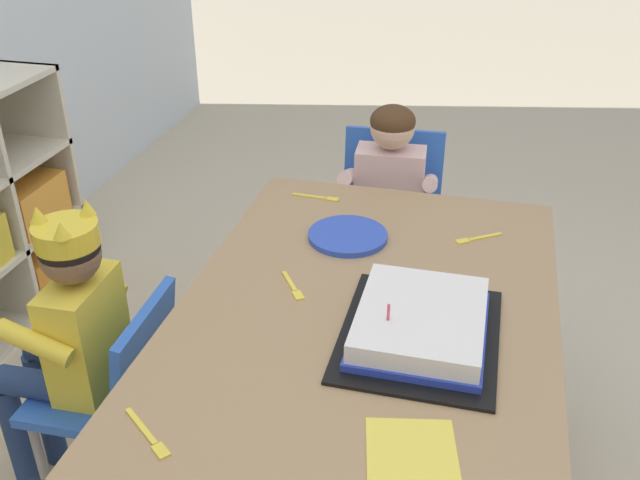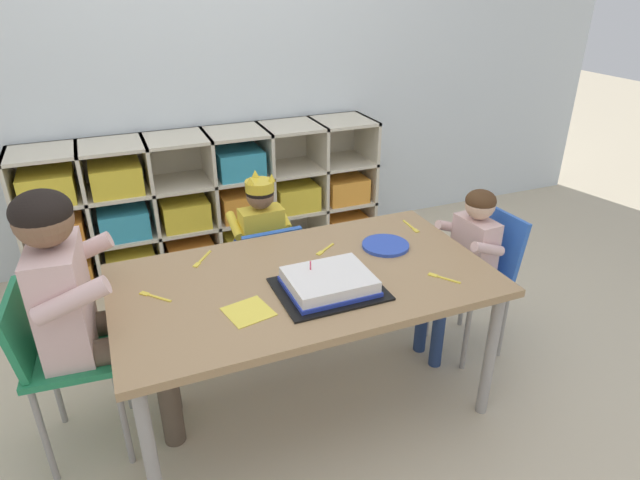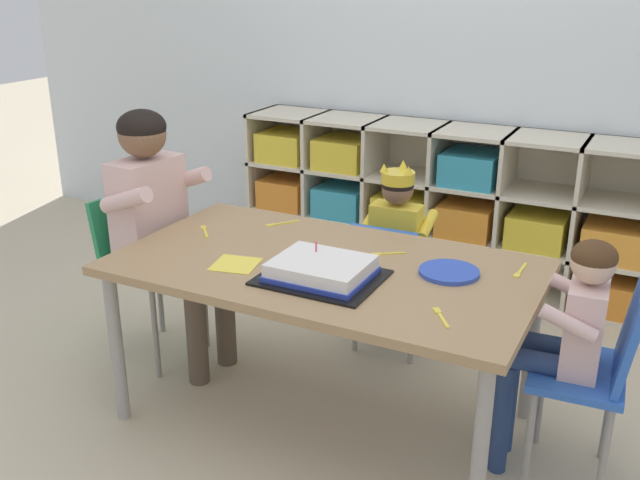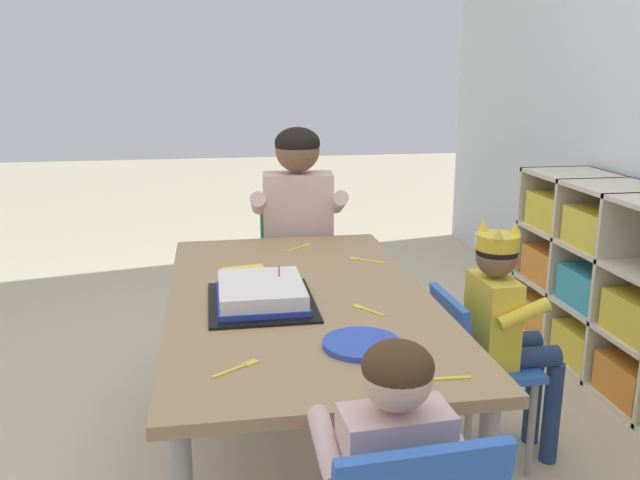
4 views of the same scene
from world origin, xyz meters
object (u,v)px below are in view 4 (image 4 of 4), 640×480
at_px(fork_by_napkin, 366,309).
at_px(paper_plate_stack, 362,344).
at_px(fork_near_child_seat, 239,368).
at_px(fork_near_cake_tray, 365,260).
at_px(classroom_chair_blue, 474,360).
at_px(birthday_cake_on_tray, 261,294).
at_px(classroom_chair_adult_side, 298,264).
at_px(activity_table, 300,312).
at_px(fork_at_table_front_edge, 301,247).
at_px(adult_helper_seated, 299,223).
at_px(guest_at_table_side, 386,470).
at_px(child_with_crown, 505,316).
at_px(fork_beside_plate_stack, 437,379).

bearing_deg(fork_by_napkin, paper_plate_stack, -50.03).
distance_m(fork_near_child_seat, fork_by_napkin, 0.51).
height_order(paper_plate_stack, fork_near_cake_tray, paper_plate_stack).
relative_size(classroom_chair_blue, birthday_cake_on_tray, 1.55).
bearing_deg(fork_near_cake_tray, classroom_chair_adult_side, 144.68).
relative_size(activity_table, fork_near_child_seat, 12.57).
relative_size(paper_plate_stack, fork_at_table_front_edge, 1.77).
bearing_deg(birthday_cake_on_tray, classroom_chair_adult_side, 166.18).
xyz_separation_m(classroom_chair_blue, paper_plate_stack, (0.39, -0.48, 0.26)).
bearing_deg(adult_helper_seated, paper_plate_stack, -84.92).
relative_size(fork_at_table_front_edge, fork_by_napkin, 1.04).
distance_m(paper_plate_stack, fork_near_cake_tray, 0.78).
relative_size(activity_table, fork_by_napkin, 13.34).
distance_m(fork_near_cake_tray, fork_at_table_front_edge, 0.30).
bearing_deg(classroom_chair_adult_side, paper_plate_stack, -85.35).
distance_m(guest_at_table_side, fork_at_table_front_edge, 1.38).
height_order(birthday_cake_on_tray, paper_plate_stack, birthday_cake_on_tray).
distance_m(classroom_chair_blue, fork_near_cake_tray, 0.53).
distance_m(fork_at_table_front_edge, fork_by_napkin, 0.73).
distance_m(fork_near_child_seat, fork_at_table_front_edge, 1.09).
distance_m(activity_table, child_with_crown, 0.68).
height_order(classroom_chair_adult_side, fork_near_child_seat, classroom_chair_adult_side).
relative_size(fork_near_cake_tray, fork_by_napkin, 1.13).
height_order(classroom_chair_adult_side, fork_by_napkin, classroom_chair_adult_side).
xyz_separation_m(activity_table, fork_by_napkin, (0.16, 0.17, 0.06)).
height_order(activity_table, fork_by_napkin, fork_by_napkin).
relative_size(classroom_chair_blue, child_with_crown, 0.72).
bearing_deg(activity_table, classroom_chair_blue, 88.03).
bearing_deg(child_with_crown, fork_near_child_seat, 116.18).
xyz_separation_m(fork_at_table_front_edge, fork_by_napkin, (0.72, 0.10, 0.00)).
relative_size(classroom_chair_blue, paper_plate_stack, 2.99).
relative_size(fork_near_child_seat, fork_at_table_front_edge, 1.02).
bearing_deg(fork_beside_plate_stack, adult_helper_seated, 97.68).
height_order(fork_near_child_seat, fork_beside_plate_stack, same).
height_order(classroom_chair_adult_side, fork_at_table_front_edge, classroom_chair_adult_side).
distance_m(adult_helper_seated, fork_near_cake_tray, 0.49).
relative_size(activity_table, adult_helper_seated, 1.36).
bearing_deg(fork_at_table_front_edge, guest_at_table_side, 47.36).
xyz_separation_m(classroom_chair_blue, fork_near_cake_tray, (-0.36, -0.29, 0.26)).
height_order(adult_helper_seated, paper_plate_stack, adult_helper_seated).
height_order(birthday_cake_on_tray, fork_near_cake_tray, birthday_cake_on_tray).
bearing_deg(child_with_crown, fork_by_napkin, 103.93).
bearing_deg(activity_table, adult_helper_seated, 172.72).
distance_m(child_with_crown, paper_plate_stack, 0.71).
relative_size(fork_near_cake_tray, fork_at_table_front_edge, 1.08).
xyz_separation_m(adult_helper_seated, fork_beside_plate_stack, (1.42, 0.13, -0.04)).
bearing_deg(child_with_crown, guest_at_table_side, 140.54).
bearing_deg(fork_beside_plate_stack, paper_plate_stack, 124.20).
relative_size(child_with_crown, guest_at_table_side, 1.01).
bearing_deg(classroom_chair_blue, guest_at_table_side, 145.27).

